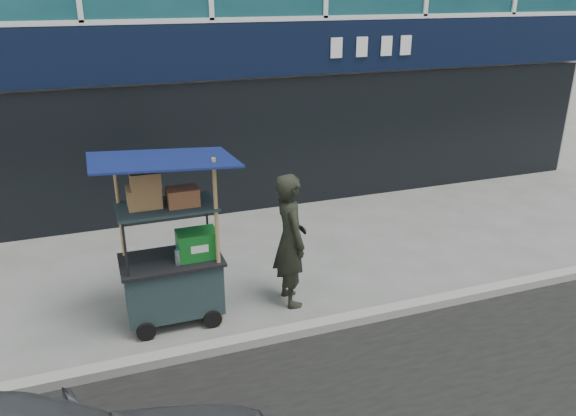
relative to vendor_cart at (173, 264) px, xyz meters
name	(u,v)px	position (x,y,z in m)	size (l,w,h in m)	color
ground	(295,325)	(1.34, -0.65, -0.77)	(80.00, 80.00, 0.00)	#62625D
curb	(300,330)	(1.34, -0.85, -0.71)	(80.00, 0.18, 0.12)	gray
vendor_cart	(173,264)	(0.00, 0.00, 0.00)	(1.62, 1.14, 2.19)	black
vendor_man	(290,240)	(1.49, -0.07, 0.12)	(0.65, 0.43, 1.78)	black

